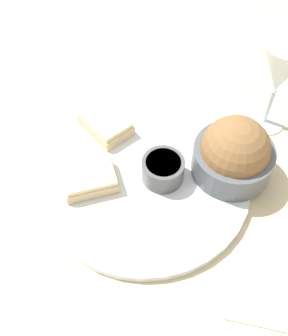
% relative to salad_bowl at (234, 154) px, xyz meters
% --- Properties ---
extents(ground_plane, '(4.00, 4.00, 0.00)m').
position_rel_salad_bowl_xyz_m(ground_plane, '(-0.11, -0.06, -0.05)').
color(ground_plane, '#C6B289').
extents(dinner_plate, '(0.32, 0.32, 0.01)m').
position_rel_salad_bowl_xyz_m(dinner_plate, '(-0.11, -0.06, -0.04)').
color(dinner_plate, silver).
rests_on(dinner_plate, ground_plane).
extents(salad_bowl, '(0.12, 0.12, 0.10)m').
position_rel_salad_bowl_xyz_m(salad_bowl, '(0.00, 0.00, 0.00)').
color(salad_bowl, '#4C5156').
rests_on(salad_bowl, dinner_plate).
extents(sauce_ramekin, '(0.06, 0.06, 0.04)m').
position_rel_salad_bowl_xyz_m(sauce_ramekin, '(-0.09, -0.05, -0.02)').
color(sauce_ramekin, '#4C4C4C').
rests_on(sauce_ramekin, dinner_plate).
extents(cheese_toast_near, '(0.09, 0.09, 0.03)m').
position_rel_salad_bowl_xyz_m(cheese_toast_near, '(-0.18, -0.11, -0.02)').
color(cheese_toast_near, '#D1B27F').
rests_on(cheese_toast_near, dinner_plate).
extents(cheese_toast_far, '(0.10, 0.08, 0.03)m').
position_rel_salad_bowl_xyz_m(cheese_toast_far, '(-0.21, -0.00, -0.02)').
color(cheese_toast_far, '#D1B27F').
rests_on(cheese_toast_far, dinner_plate).
extents(wine_glass, '(0.08, 0.08, 0.16)m').
position_rel_salad_bowl_xyz_m(wine_glass, '(0.02, 0.13, 0.06)').
color(wine_glass, silver).
rests_on(wine_glass, ground_plane).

